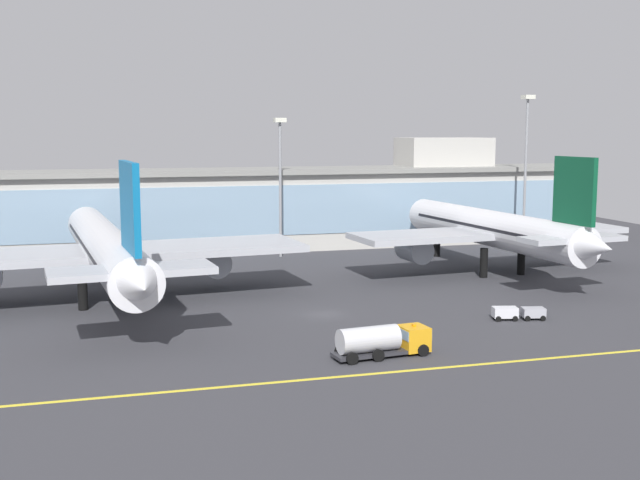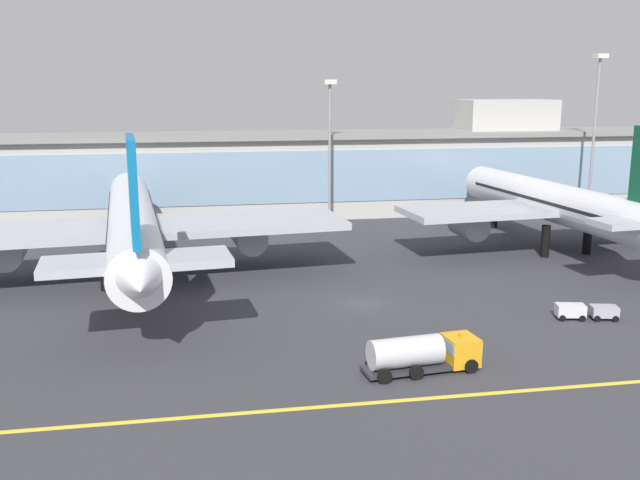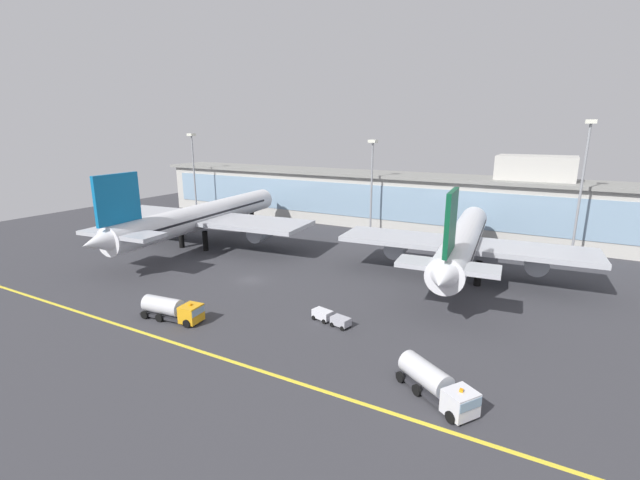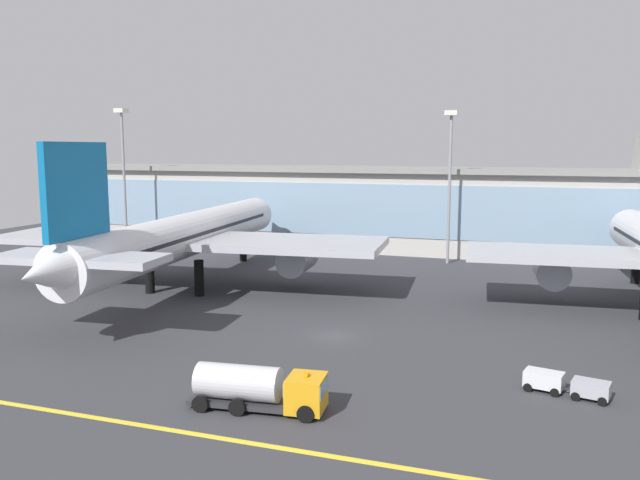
% 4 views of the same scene
% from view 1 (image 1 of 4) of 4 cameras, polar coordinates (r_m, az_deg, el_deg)
% --- Properties ---
extents(ground_plane, '(180.00, 180.00, 0.00)m').
position_cam_1_polar(ground_plane, '(88.16, 0.29, -5.39)').
color(ground_plane, '#38383D').
extents(taxiway_centreline_stripe, '(144.00, 0.50, 0.01)m').
position_cam_1_polar(taxiway_centreline_stripe, '(68.04, 5.51, -9.45)').
color(taxiway_centreline_stripe, yellow).
rests_on(taxiway_centreline_stripe, ground).
extents(terminal_building, '(130.86, 14.00, 19.00)m').
position_cam_1_polar(terminal_building, '(136.40, -4.99, 2.44)').
color(terminal_building, beige).
rests_on(terminal_building, ground).
extents(airliner_near_left, '(48.47, 58.80, 17.47)m').
position_cam_1_polar(airliner_near_left, '(96.78, -15.19, -0.63)').
color(airliner_near_left, black).
rests_on(airliner_near_left, ground).
extents(airliner_near_right, '(41.79, 49.35, 17.15)m').
position_cam_1_polar(airliner_near_right, '(115.40, 12.32, 0.75)').
color(airliner_near_right, black).
rests_on(airliner_near_right, ground).
extents(fuel_tanker_truck, '(9.25, 3.75, 2.90)m').
position_cam_1_polar(fuel_tanker_truck, '(72.04, 4.70, -7.21)').
color(fuel_tanker_truck, black).
rests_on(fuel_tanker_truck, ground).
extents(baggage_tug_near, '(5.79, 2.85, 1.40)m').
position_cam_1_polar(baggage_tug_near, '(88.12, 14.10, -5.10)').
color(baggage_tug_near, black).
rests_on(baggage_tug_near, ground).
extents(apron_light_mast_centre, '(1.80, 1.80, 26.25)m').
position_cam_1_polar(apron_light_mast_centre, '(139.99, 14.67, 6.27)').
color(apron_light_mast_centre, gray).
rests_on(apron_light_mast_centre, ground).
extents(apron_light_mast_east, '(1.80, 1.80, 22.28)m').
position_cam_1_polar(apron_light_mast_east, '(126.79, -2.90, 5.38)').
color(apron_light_mast_east, gray).
rests_on(apron_light_mast_east, ground).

